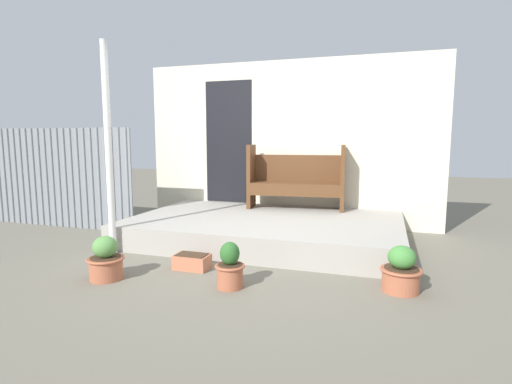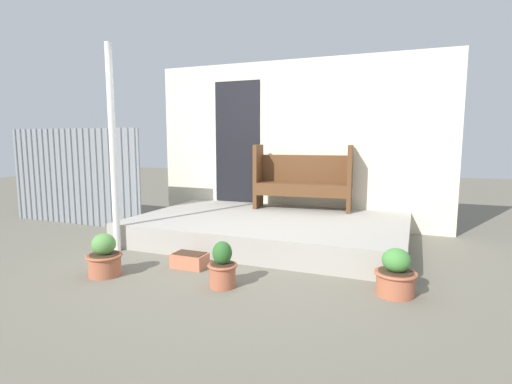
# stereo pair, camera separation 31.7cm
# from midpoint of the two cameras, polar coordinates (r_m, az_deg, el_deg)

# --- Properties ---
(ground_plane) EXTENTS (24.00, 24.00, 0.00)m
(ground_plane) POSITION_cam_midpoint_polar(r_m,az_deg,el_deg) (4.48, -0.80, -10.25)
(ground_plane) COLOR #706B5B
(porch_slab) EXTENTS (3.57, 2.25, 0.31)m
(porch_slab) POSITION_cam_midpoint_polar(r_m,az_deg,el_deg) (5.47, 3.57, -5.31)
(porch_slab) COLOR #A8A399
(porch_slab) RESTS_ON ground_plane
(house_wall) EXTENTS (4.77, 0.08, 2.60)m
(house_wall) POSITION_cam_midpoint_polar(r_m,az_deg,el_deg) (6.45, 6.58, 6.89)
(house_wall) COLOR beige
(house_wall) RESTS_ON ground_plane
(fence_corrugated) EXTENTS (2.61, 0.05, 1.54)m
(fence_corrugated) POSITION_cam_midpoint_polar(r_m,az_deg,el_deg) (6.99, -23.49, 2.00)
(fence_corrugated) COLOR gray
(fence_corrugated) RESTS_ON ground_plane
(support_post) EXTENTS (0.08, 0.08, 2.49)m
(support_post) POSITION_cam_midpoint_polar(r_m,az_deg,el_deg) (5.03, -18.08, 5.73)
(support_post) COLOR white
(support_post) RESTS_ON ground_plane
(bench) EXTENTS (1.49, 0.54, 0.98)m
(bench) POSITION_cam_midpoint_polar(r_m,az_deg,el_deg) (6.10, 8.19, 2.03)
(bench) COLOR brown
(bench) RESTS_ON porch_slab
(flower_pot_left) EXTENTS (0.36, 0.36, 0.43)m
(flower_pot_left) POSITION_cam_midpoint_polar(r_m,az_deg,el_deg) (4.29, -18.88, -8.85)
(flower_pot_left) COLOR #B26042
(flower_pot_left) RESTS_ON ground_plane
(flower_pot_middle) EXTENTS (0.28, 0.28, 0.43)m
(flower_pot_middle) POSITION_cam_midpoint_polar(r_m,az_deg,el_deg) (3.78, -2.39, -10.70)
(flower_pot_middle) COLOR #B26042
(flower_pot_middle) RESTS_ON ground_plane
(flower_pot_right) EXTENTS (0.37, 0.37, 0.42)m
(flower_pot_right) POSITION_cam_midpoint_polar(r_m,az_deg,el_deg) (3.85, 21.62, -10.97)
(flower_pot_right) COLOR #B26042
(flower_pot_right) RESTS_ON ground_plane
(planter_box_rect) EXTENTS (0.37, 0.23, 0.16)m
(planter_box_rect) POSITION_cam_midpoint_polar(r_m,az_deg,el_deg) (4.38, -7.40, -9.66)
(planter_box_rect) COLOR #C67251
(planter_box_rect) RESTS_ON ground_plane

